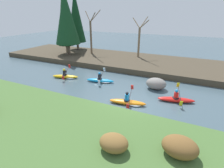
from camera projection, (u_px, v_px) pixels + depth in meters
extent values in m
plane|color=#425660|center=(130.00, 105.00, 12.75)|extent=(90.00, 90.00, 0.00)
cube|color=#476B33|center=(86.00, 154.00, 7.83)|extent=(44.00, 7.68, 0.83)
cube|color=#473D2D|center=(160.00, 65.00, 21.51)|extent=(44.00, 8.42, 0.62)
cylinder|color=brown|center=(78.00, 45.00, 28.86)|extent=(0.36, 0.36, 1.20)
cone|color=#0F3319|center=(76.00, 17.00, 27.16)|extent=(2.78, 2.78, 7.73)
cylinder|color=#7A664C|center=(67.00, 49.00, 25.79)|extent=(0.36, 0.36, 1.24)
cone|color=#1E4723|center=(64.00, 18.00, 24.16)|extent=(2.31, 2.31, 7.34)
cylinder|color=brown|center=(69.00, 49.00, 25.26)|extent=(0.36, 0.36, 1.54)
cone|color=#143D1E|center=(66.00, 18.00, 23.64)|extent=(3.42, 3.42, 6.97)
cylinder|color=brown|center=(91.00, 38.00, 25.35)|extent=(0.28, 0.28, 4.56)
cylinder|color=brown|center=(88.00, 16.00, 25.13)|extent=(1.69, 1.44, 1.53)
cylinder|color=brown|center=(93.00, 18.00, 23.38)|extent=(1.78, 1.51, 1.35)
cylinder|color=brown|center=(95.00, 16.00, 24.85)|extent=(0.78, 1.91, 1.70)
cylinder|color=#7A664C|center=(139.00, 42.00, 23.30)|extent=(0.28, 0.28, 3.91)
cylinder|color=#7A664C|center=(136.00, 23.00, 23.12)|extent=(1.47, 1.26, 1.33)
cylinder|color=#7A664C|center=(144.00, 24.00, 21.63)|extent=(1.54, 1.32, 1.17)
cylinder|color=#7A664C|center=(144.00, 22.00, 22.89)|extent=(0.69, 1.65, 1.47)
ellipsoid|color=brown|center=(114.00, 143.00, 7.42)|extent=(1.27, 1.06, 0.69)
ellipsoid|color=brown|center=(180.00, 147.00, 7.13)|extent=(1.46, 1.22, 0.79)
ellipsoid|color=red|center=(176.00, 100.00, 13.24)|extent=(2.76, 1.26, 0.34)
cone|color=red|center=(193.00, 101.00, 13.02)|extent=(0.39, 0.28, 0.20)
cylinder|color=black|center=(176.00, 98.00, 13.19)|extent=(0.59, 0.59, 0.08)
cylinder|color=red|center=(176.00, 95.00, 13.10)|extent=(0.37, 0.37, 0.42)
sphere|color=#1E89D1|center=(177.00, 91.00, 12.98)|extent=(0.28, 0.28, 0.23)
cylinder|color=red|center=(177.00, 93.00, 13.27)|extent=(0.14, 0.24, 0.35)
cylinder|color=red|center=(178.00, 95.00, 12.83)|extent=(0.14, 0.24, 0.35)
cylinder|color=black|center=(179.00, 94.00, 13.01)|extent=(0.52, 1.86, 0.65)
cube|color=yellow|center=(178.00, 85.00, 13.76)|extent=(0.23, 0.20, 0.41)
cube|color=yellow|center=(181.00, 103.00, 12.27)|extent=(0.23, 0.20, 0.41)
ellipsoid|color=orange|center=(127.00, 102.00, 12.87)|extent=(2.76, 1.11, 0.34)
cone|color=orange|center=(144.00, 104.00, 12.57)|extent=(0.38, 0.26, 0.20)
cylinder|color=black|center=(127.00, 100.00, 12.82)|extent=(0.56, 0.56, 0.08)
cylinder|color=#1984CC|center=(127.00, 97.00, 12.73)|extent=(0.35, 0.35, 0.42)
sphere|color=black|center=(127.00, 93.00, 12.60)|extent=(0.27, 0.27, 0.23)
cylinder|color=#1984CC|center=(129.00, 95.00, 12.89)|extent=(0.13, 0.24, 0.35)
cylinder|color=#1984CC|center=(128.00, 98.00, 12.46)|extent=(0.13, 0.24, 0.35)
cylinder|color=black|center=(130.00, 96.00, 12.63)|extent=(0.40, 1.88, 0.65)
cube|color=red|center=(132.00, 87.00, 13.36)|extent=(0.23, 0.19, 0.41)
cube|color=red|center=(128.00, 106.00, 11.89)|extent=(0.23, 0.19, 0.41)
ellipsoid|color=white|center=(135.00, 104.00, 12.77)|extent=(1.21, 0.90, 0.18)
ellipsoid|color=#1993D6|center=(100.00, 80.00, 16.97)|extent=(2.77, 1.20, 0.34)
cone|color=#1993D6|center=(113.00, 81.00, 16.72)|extent=(0.39, 0.27, 0.20)
cylinder|color=black|center=(100.00, 79.00, 16.93)|extent=(0.58, 0.58, 0.08)
cylinder|color=black|center=(100.00, 77.00, 16.83)|extent=(0.36, 0.36, 0.42)
sphere|color=#1E89D1|center=(99.00, 73.00, 16.71)|extent=(0.28, 0.28, 0.23)
cylinder|color=black|center=(101.00, 75.00, 16.99)|extent=(0.14, 0.24, 0.35)
cylinder|color=black|center=(100.00, 77.00, 16.56)|extent=(0.14, 0.24, 0.35)
cylinder|color=black|center=(102.00, 76.00, 16.74)|extent=(0.47, 1.87, 0.65)
cube|color=white|center=(104.00, 70.00, 17.48)|extent=(0.23, 0.20, 0.41)
cube|color=white|center=(99.00, 82.00, 15.99)|extent=(0.23, 0.20, 0.41)
ellipsoid|color=white|center=(106.00, 82.00, 16.89)|extent=(1.23, 0.93, 0.18)
ellipsoid|color=yellow|center=(65.00, 76.00, 18.03)|extent=(2.75, 1.40, 0.34)
cone|color=yellow|center=(77.00, 77.00, 17.87)|extent=(0.39, 0.30, 0.20)
cylinder|color=black|center=(65.00, 75.00, 17.98)|extent=(0.60, 0.60, 0.08)
cylinder|color=black|center=(64.00, 73.00, 17.88)|extent=(0.38, 0.38, 0.42)
sphere|color=yellow|center=(64.00, 70.00, 17.76)|extent=(0.29, 0.29, 0.23)
cylinder|color=black|center=(66.00, 71.00, 18.06)|extent=(0.15, 0.24, 0.35)
cylinder|color=black|center=(64.00, 73.00, 17.62)|extent=(0.15, 0.24, 0.35)
cylinder|color=black|center=(66.00, 72.00, 17.81)|extent=(0.62, 1.83, 0.65)
cube|color=red|center=(69.00, 66.00, 18.56)|extent=(0.24, 0.21, 0.41)
cube|color=red|center=(63.00, 78.00, 17.05)|extent=(0.24, 0.21, 0.41)
ellipsoid|color=white|center=(70.00, 77.00, 17.99)|extent=(1.26, 1.00, 0.18)
ellipsoid|color=gray|center=(156.00, 84.00, 15.37)|extent=(1.76, 1.37, 0.99)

